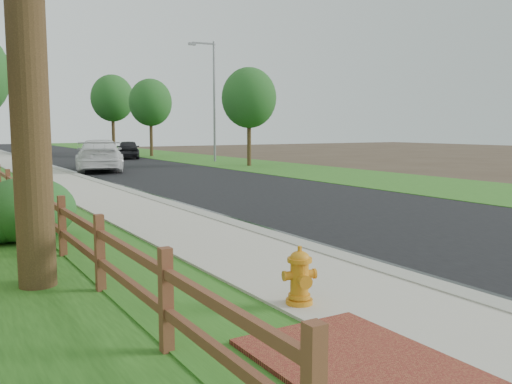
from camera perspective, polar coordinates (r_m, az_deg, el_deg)
ground at (r=7.49m, az=19.02°, el=-11.24°), size 120.00×120.00×0.00m
road at (r=40.85m, az=-16.87°, el=3.29°), size 8.00×90.00×0.02m
curb at (r=40.01m, az=-22.71°, el=3.06°), size 0.40×90.00×0.12m
wet_gutter at (r=40.06m, az=-22.21°, el=3.03°), size 0.50×90.00×0.00m
sidewalk at (r=39.84m, az=-24.56°, el=2.95°), size 2.20×90.00×0.10m
verge_far at (r=43.08m, az=-7.93°, el=3.69°), size 6.00×90.00×0.04m
brick_patch at (r=5.32m, az=11.76°, el=-17.96°), size 1.60×2.40×0.11m
ranch_fence at (r=11.20m, az=-20.97°, el=-2.17°), size 0.12×16.92×1.10m
fire_hydrant at (r=6.77m, az=4.62°, el=-8.96°), size 0.48×0.39×0.73m
white_suv at (r=29.73m, az=-16.14°, el=3.74°), size 3.73×6.09×1.65m
dark_car_mid at (r=41.30m, az=-13.31°, el=4.40°), size 2.78×4.32×1.37m
dark_car_far at (r=50.43m, az=-22.72°, el=4.57°), size 1.76×4.84×1.58m
streetlight at (r=36.49m, az=-4.63°, el=10.21°), size 1.83×0.37×7.92m
shrub_b at (r=11.70m, az=-22.92°, el=-1.71°), size 1.97×1.97×1.31m
tree_near_right at (r=32.29m, az=-0.74°, el=9.87°), size 3.23×3.23×5.81m
tree_mid_right at (r=44.19m, az=-11.05°, el=9.22°), size 3.39×3.39×6.15m
tree_far_right at (r=51.08m, az=-14.88°, el=9.51°), size 3.82×3.82×7.05m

